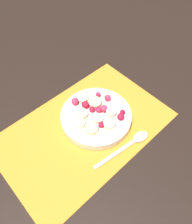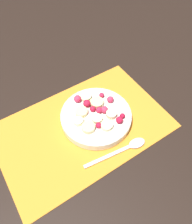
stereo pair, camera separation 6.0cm
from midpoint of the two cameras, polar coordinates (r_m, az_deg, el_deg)
ground_plane at (r=0.62m, az=-5.78°, el=-4.67°), size 3.00×3.00×0.00m
placemat at (r=0.62m, az=-5.81°, el=-4.52°), size 0.47×0.30×0.01m
fruit_bowl at (r=0.62m, az=-2.82°, el=-1.09°), size 0.20×0.20×0.05m
spoon at (r=0.59m, az=6.70°, el=-7.96°), size 0.18×0.04×0.01m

